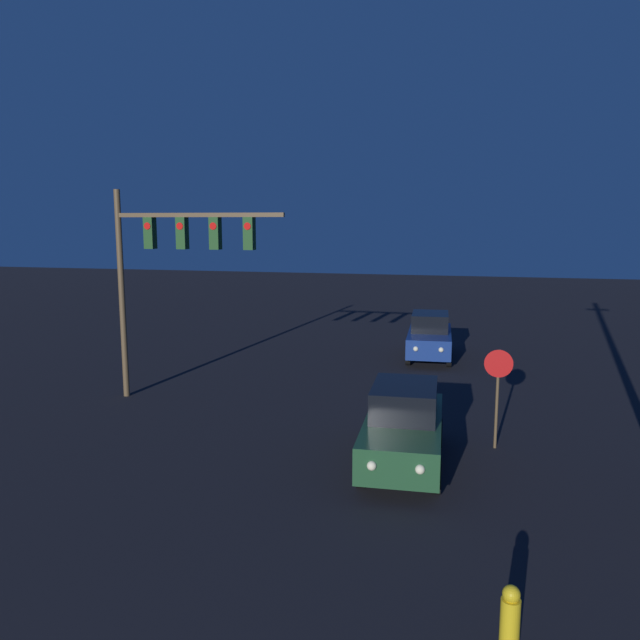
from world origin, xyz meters
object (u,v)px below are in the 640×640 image
(car_far, at_px, (430,336))
(traffic_signal_mast, at_px, (170,254))
(fire_hydrant, at_px, (510,622))
(stop_sign, at_px, (498,381))
(car_near, at_px, (404,426))

(car_far, bearing_deg, traffic_signal_mast, 44.59)
(traffic_signal_mast, distance_m, fire_hydrant, 13.47)
(stop_sign, distance_m, fire_hydrant, 7.38)
(car_near, xyz_separation_m, fire_hydrant, (1.93, -5.78, -0.41))
(traffic_signal_mast, distance_m, stop_sign, 9.69)
(traffic_signal_mast, xyz_separation_m, stop_sign, (9.11, -1.90, -2.70))
(car_near, bearing_deg, car_far, -91.42)
(traffic_signal_mast, bearing_deg, fire_hydrant, -45.38)
(car_near, height_order, fire_hydrant, car_near)
(stop_sign, bearing_deg, car_near, -142.70)
(traffic_signal_mast, bearing_deg, car_near, -25.53)
(car_far, bearing_deg, fire_hydrant, 94.46)
(traffic_signal_mast, bearing_deg, car_far, 47.43)
(car_far, relative_size, fire_hydrant, 4.62)
(car_far, xyz_separation_m, fire_hydrant, (2.14, -16.72, -0.41))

